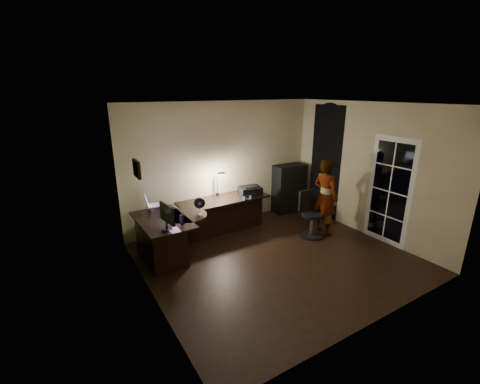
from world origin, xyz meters
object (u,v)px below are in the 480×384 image
desk_right (224,215)px  monitor (166,221)px  person (325,197)px  cabinet (289,188)px  office_chair (313,214)px  desk_left (164,239)px

desk_right → monitor: monitor is taller
desk_right → person: bearing=-35.4°
cabinet → office_chair: bearing=-107.3°
person → desk_right: bearing=50.8°
desk_right → monitor: bearing=-149.2°
cabinet → person: person is taller
cabinet → office_chair: size_ratio=1.25×
cabinet → monitor: cabinet is taller
desk_left → person: bearing=-13.4°
office_chair → person: size_ratio=0.58×
desk_right → monitor: size_ratio=4.21×
desk_right → office_chair: bearing=-39.7°
monitor → cabinet: bearing=11.8°
cabinet → office_chair: cabinet is taller
person → desk_left: bearing=72.9°
office_chair → desk_left: bearing=166.8°
desk_right → person: (1.74, -1.19, 0.44)m
monitor → office_chair: 3.05m
desk_left → cabinet: size_ratio=1.12×
monitor → person: 3.31m
office_chair → monitor: bearing=176.1°
desk_left → office_chair: bearing=-13.9°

